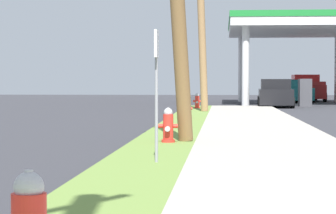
{
  "coord_description": "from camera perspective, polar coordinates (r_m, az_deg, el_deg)",
  "views": [
    {
      "loc": [
        2.0,
        -0.19,
        1.41
      ],
      "look_at": [
        0.65,
        17.75,
        0.79
      ],
      "focal_mm": 78.14,
      "sensor_mm": 36.0,
      "label": 1
    }
  ],
  "objects": [
    {
      "name": "fire_hydrant_second",
      "position": [
        15.61,
        0.01,
        -1.58
      ],
      "size": [
        0.42,
        0.38,
        0.74
      ],
      "color": "red",
      "rests_on": "grass_verge"
    },
    {
      "name": "fire_hydrant_third",
      "position": [
        25.95,
        1.45,
        -0.17
      ],
      "size": [
        0.42,
        0.37,
        0.74
      ],
      "color": "red",
      "rests_on": "grass_verge"
    },
    {
      "name": "fire_hydrant_fourth",
      "position": [
        36.13,
        2.29,
        0.43
      ],
      "size": [
        0.42,
        0.38,
        0.74
      ],
      "color": "red",
      "rests_on": "grass_verge"
    },
    {
      "name": "utility_pole_background",
      "position": [
        32.41,
        2.62,
        6.92
      ],
      "size": [
        1.41,
        0.37,
        8.03
      ],
      "color": "#937047",
      "rests_on": "grass_verge"
    },
    {
      "name": "street_sign_post",
      "position": [
        11.68,
        -0.91,
        3.07
      ],
      "size": [
        0.05,
        0.36,
        2.12
      ],
      "color": "gray",
      "rests_on": "grass_verge"
    },
    {
      "name": "car_teal_by_near_pump",
      "position": [
        51.9,
        9.93,
        1.17
      ],
      "size": [
        2.23,
        4.62,
        1.57
      ],
      "color": "#197075",
      "rests_on": "ground"
    },
    {
      "name": "car_black_by_far_pump",
      "position": [
        41.26,
        8.38,
        0.98
      ],
      "size": [
        2.08,
        4.56,
        1.57
      ],
      "color": "black",
      "rests_on": "ground"
    },
    {
      "name": "truck_red_at_forecourt",
      "position": [
        55.29,
        10.79,
        1.41
      ],
      "size": [
        2.27,
        5.46,
        1.97
      ],
      "color": "red",
      "rests_on": "ground"
    }
  ]
}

